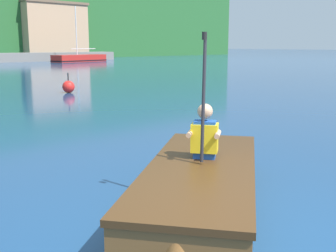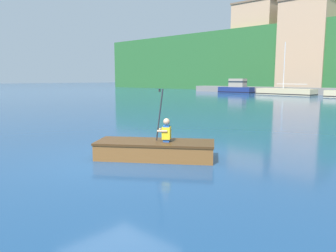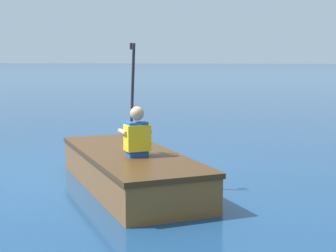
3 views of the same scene
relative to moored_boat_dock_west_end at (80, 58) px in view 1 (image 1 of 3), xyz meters
name	(u,v)px [view 1 (image 1 of 3)]	position (x,y,z in m)	size (l,w,h in m)	color
waterfront_apartment_right	(40,31)	(3.15, 14.22, 3.16)	(8.55, 10.48, 6.99)	tan
moored_boat_dock_west_end	(80,58)	(0.00, 0.00, 0.00)	(6.20, 2.65, 5.57)	red
rowboat_foreground	(200,185)	(-20.92, -35.39, -0.08)	(3.16, 2.67, 0.46)	brown
person_paddler	(205,133)	(-20.64, -35.19, 0.40)	(0.45, 0.45, 1.37)	#1E4CA5
channel_buoy	(69,87)	(-16.13, -24.76, -0.12)	(0.44, 0.44, 0.72)	red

